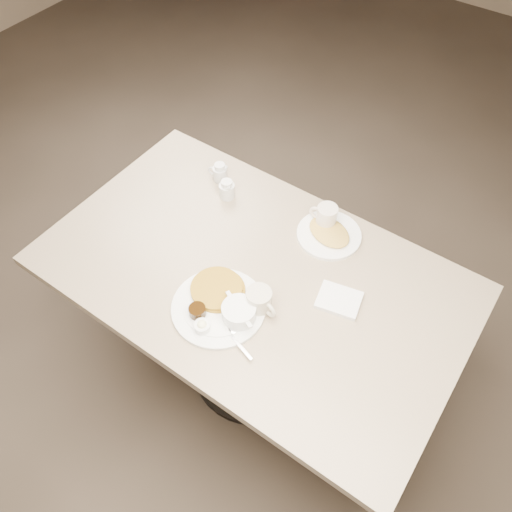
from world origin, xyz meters
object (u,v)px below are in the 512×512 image
Objects in this scene: creamer_right at (227,189)px; hash_plate at (329,234)px; main_plate at (222,305)px; coffee_mug_near at (260,301)px; creamer_left at (220,173)px; diner_table at (253,298)px; coffee_mug_far at (326,217)px.

hash_plate is at bearing 6.41° from creamer_right.
creamer_right reaches higher than main_plate.
hash_plate is at bearing 85.88° from coffee_mug_near.
creamer_right is 0.44m from hash_plate.
creamer_left reaches higher than hash_plate.
creamer_right is at bearing 140.40° from diner_table.
coffee_mug_near is 1.59× the size of creamer_right.
diner_table is 0.38m from hash_plate.
main_plate is at bearing -54.76° from creamer_right.
hash_plate is (0.52, -0.01, -0.02)m from creamer_left.
creamer_left is 0.52m from hash_plate.
diner_table is 0.54m from creamer_left.
creamer_right is at bearing -36.51° from creamer_left.
coffee_mug_near reaches higher than main_plate.
diner_table is 0.41m from coffee_mug_far.
main_plate is at bearing -144.53° from coffee_mug_near.
creamer_right reaches higher than hash_plate.
creamer_left is 0.29× the size of hash_plate.
diner_table is at bearing -39.60° from creamer_right.
coffee_mug_far reaches higher than coffee_mug_near.
coffee_mug_near is 0.42× the size of hash_plate.
coffee_mug_near is 1.15× the size of coffee_mug_far.
coffee_mug_near is at bearing -94.12° from hash_plate.
coffee_mug_far is at bearing 11.86° from creamer_right.
main_plate reaches higher than diner_table.
coffee_mug_far reaches higher than hash_plate.
coffee_mug_near is 0.45m from coffee_mug_far.
main_plate is 0.13m from coffee_mug_near.
diner_table is at bearing -114.56° from hash_plate.
creamer_right is (-0.41, 0.36, -0.01)m from coffee_mug_near.
main_plate is 4.80× the size of creamer_left.
diner_table is at bearing -106.35° from coffee_mug_far.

